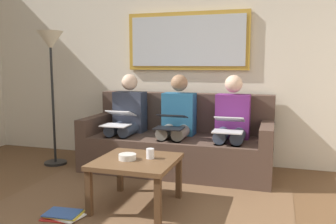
# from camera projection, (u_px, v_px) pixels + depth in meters

# --- Properties ---
(wall_rear) EXTENTS (6.00, 0.12, 2.60)m
(wall_rear) POSITION_uv_depth(u_px,v_px,m) (189.00, 61.00, 4.57)
(wall_rear) COLOR beige
(wall_rear) RESTS_ON ground_plane
(area_rug) EXTENTS (2.60, 1.80, 0.01)m
(area_rug) POSITION_uv_depth(u_px,v_px,m) (139.00, 209.00, 3.09)
(area_rug) COLOR brown
(area_rug) RESTS_ON ground_plane
(couch) EXTENTS (2.20, 0.90, 0.90)m
(couch) POSITION_uv_depth(u_px,v_px,m) (178.00, 144.00, 4.25)
(couch) COLOR #4C382D
(couch) RESTS_ON ground_plane
(framed_mirror) EXTENTS (1.57, 0.05, 0.72)m
(framed_mirror) POSITION_uv_depth(u_px,v_px,m) (187.00, 41.00, 4.45)
(framed_mirror) COLOR #B7892D
(coffee_table) EXTENTS (0.69, 0.69, 0.43)m
(coffee_table) POSITION_uv_depth(u_px,v_px,m) (136.00, 165.00, 3.10)
(coffee_table) COLOR brown
(coffee_table) RESTS_ON ground_plane
(cup) EXTENTS (0.07, 0.07, 0.09)m
(cup) POSITION_uv_depth(u_px,v_px,m) (150.00, 154.00, 3.11)
(cup) COLOR silver
(cup) RESTS_ON coffee_table
(bowl) EXTENTS (0.15, 0.15, 0.05)m
(bowl) POSITION_uv_depth(u_px,v_px,m) (127.00, 157.00, 3.08)
(bowl) COLOR beige
(bowl) RESTS_ON coffee_table
(person_left) EXTENTS (0.38, 0.58, 1.14)m
(person_left) POSITION_uv_depth(u_px,v_px,m) (232.00, 123.00, 3.96)
(person_left) COLOR #66236B
(person_left) RESTS_ON couch
(laptop_silver) EXTENTS (0.31, 0.36, 0.16)m
(laptop_silver) POSITION_uv_depth(u_px,v_px,m) (229.00, 125.00, 3.73)
(laptop_silver) COLOR silver
(person_middle) EXTENTS (0.38, 0.58, 1.14)m
(person_middle) POSITION_uv_depth(u_px,v_px,m) (177.00, 120.00, 4.15)
(person_middle) COLOR #235B84
(person_middle) RESTS_ON couch
(laptop_black) EXTENTS (0.31, 0.36, 0.15)m
(laptop_black) POSITION_uv_depth(u_px,v_px,m) (171.00, 121.00, 3.91)
(laptop_black) COLOR black
(person_right) EXTENTS (0.38, 0.58, 1.14)m
(person_right) POSITION_uv_depth(u_px,v_px,m) (127.00, 118.00, 4.34)
(person_right) COLOR #2D3342
(person_right) RESTS_ON couch
(laptop_white) EXTENTS (0.31, 0.39, 0.17)m
(laptop_white) POSITION_uv_depth(u_px,v_px,m) (119.00, 118.00, 4.11)
(laptop_white) COLOR white
(magazine_stack) EXTENTS (0.34, 0.25, 0.04)m
(magazine_stack) POSITION_uv_depth(u_px,v_px,m) (63.00, 215.00, 2.92)
(magazine_stack) COLOR red
(magazine_stack) RESTS_ON ground_plane
(standing_lamp) EXTENTS (0.32, 0.32, 1.66)m
(standing_lamp) POSITION_uv_depth(u_px,v_px,m) (51.00, 55.00, 4.31)
(standing_lamp) COLOR black
(standing_lamp) RESTS_ON ground_plane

